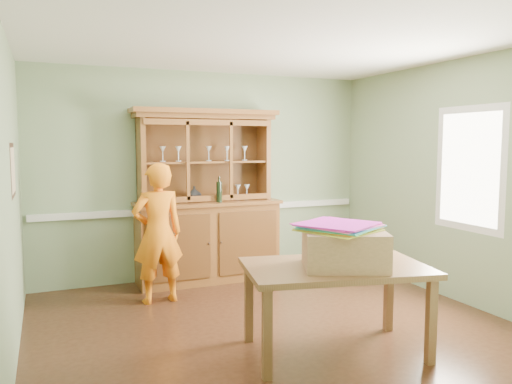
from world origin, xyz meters
name	(u,v)px	position (x,y,z in m)	size (l,w,h in m)	color
floor	(269,323)	(0.00, 0.00, 0.00)	(4.50, 4.50, 0.00)	#472717
ceiling	(270,44)	(0.00, 0.00, 2.70)	(4.50, 4.50, 0.00)	white
wall_back	(207,175)	(0.00, 2.00, 1.35)	(4.50, 4.50, 0.00)	gray
wall_left	(10,197)	(-2.25, 0.00, 1.35)	(4.00, 4.00, 0.00)	gray
wall_right	(449,181)	(2.25, 0.00, 1.35)	(4.00, 4.00, 0.00)	gray
wall_front	(409,215)	(0.00, -2.00, 1.35)	(4.50, 4.50, 0.00)	gray
chair_rail	(208,209)	(0.00, 1.98, 0.90)	(4.41, 0.05, 0.08)	silver
framed_map	(13,170)	(-2.23, 0.30, 1.55)	(0.03, 0.60, 0.46)	#362115
window_panel	(469,169)	(2.23, -0.30, 1.50)	(0.03, 0.96, 1.36)	silver
china_hutch	(207,221)	(-0.08, 1.75, 0.77)	(1.87, 0.62, 2.20)	brown
dining_table	(336,275)	(0.24, -0.83, 0.67)	(1.66, 1.19, 0.76)	brown
cardboard_box	(344,249)	(0.26, -0.92, 0.91)	(0.66, 0.53, 0.31)	#A77A56
kite_stack	(339,226)	(0.23, -0.89, 1.09)	(0.73, 0.73, 0.06)	gold
person	(158,233)	(-0.86, 1.10, 0.78)	(0.57, 0.37, 1.56)	orange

